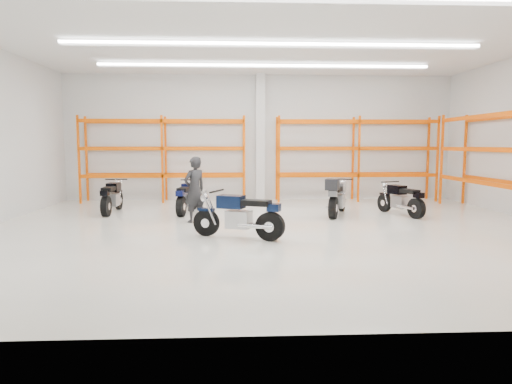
{
  "coord_description": "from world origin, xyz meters",
  "views": [
    {
      "loc": [
        -0.94,
        -10.65,
        2.04
      ],
      "look_at": [
        -0.41,
        0.5,
        0.85
      ],
      "focal_mm": 32.0,
      "sensor_mm": 36.0,
      "label": 1
    }
  ],
  "objects_px": {
    "motorcycle_back_b": "(187,198)",
    "standing_man": "(195,190)",
    "motorcycle_back_c": "(337,197)",
    "structural_column": "(260,138)",
    "motorcycle_main": "(242,217)",
    "motorcycle_back_d": "(402,200)",
    "motorcycle_back_a": "(112,198)"
  },
  "relations": [
    {
      "from": "motorcycle_back_b",
      "to": "standing_man",
      "type": "height_order",
      "value": "standing_man"
    },
    {
      "from": "motorcycle_back_c",
      "to": "structural_column",
      "type": "xyz_separation_m",
      "value": [
        -1.95,
        3.81,
        1.72
      ]
    },
    {
      "from": "motorcycle_main",
      "to": "motorcycle_back_d",
      "type": "xyz_separation_m",
      "value": [
        4.6,
        2.97,
        -0.04
      ]
    },
    {
      "from": "motorcycle_main",
      "to": "motorcycle_back_d",
      "type": "relative_size",
      "value": 1.08
    },
    {
      "from": "structural_column",
      "to": "motorcycle_back_d",
      "type": "bearing_deg",
      "value": -45.12
    },
    {
      "from": "motorcycle_back_a",
      "to": "motorcycle_back_d",
      "type": "height_order",
      "value": "motorcycle_back_a"
    },
    {
      "from": "motorcycle_back_d",
      "to": "structural_column",
      "type": "distance_m",
      "value": 5.7
    },
    {
      "from": "motorcycle_back_a",
      "to": "motorcycle_back_c",
      "type": "distance_m",
      "value": 6.54
    },
    {
      "from": "motorcycle_main",
      "to": "motorcycle_back_d",
      "type": "distance_m",
      "value": 5.48
    },
    {
      "from": "motorcycle_back_a",
      "to": "structural_column",
      "type": "bearing_deg",
      "value": 33.58
    },
    {
      "from": "motorcycle_back_a",
      "to": "standing_man",
      "type": "bearing_deg",
      "value": -32.68
    },
    {
      "from": "motorcycle_back_d",
      "to": "structural_column",
      "type": "bearing_deg",
      "value": 134.88
    },
    {
      "from": "motorcycle_main",
      "to": "motorcycle_back_a",
      "type": "relative_size",
      "value": 1.0
    },
    {
      "from": "standing_man",
      "to": "motorcycle_back_a",
      "type": "bearing_deg",
      "value": -72.28
    },
    {
      "from": "motorcycle_back_c",
      "to": "standing_man",
      "type": "relative_size",
      "value": 1.21
    },
    {
      "from": "motorcycle_back_d",
      "to": "motorcycle_main",
      "type": "bearing_deg",
      "value": -147.16
    },
    {
      "from": "motorcycle_back_c",
      "to": "motorcycle_back_d",
      "type": "height_order",
      "value": "motorcycle_back_c"
    },
    {
      "from": "motorcycle_main",
      "to": "motorcycle_back_b",
      "type": "distance_m",
      "value": 3.98
    },
    {
      "from": "motorcycle_back_b",
      "to": "motorcycle_back_c",
      "type": "xyz_separation_m",
      "value": [
        4.29,
        -0.67,
        0.08
      ]
    },
    {
      "from": "motorcycle_back_b",
      "to": "motorcycle_back_c",
      "type": "height_order",
      "value": "motorcycle_back_c"
    },
    {
      "from": "motorcycle_back_a",
      "to": "motorcycle_back_d",
      "type": "distance_m",
      "value": 8.4
    },
    {
      "from": "motorcycle_main",
      "to": "motorcycle_back_b",
      "type": "bearing_deg",
      "value": 113.01
    },
    {
      "from": "motorcycle_back_b",
      "to": "standing_man",
      "type": "relative_size",
      "value": 1.14
    },
    {
      "from": "motorcycle_back_d",
      "to": "structural_column",
      "type": "relative_size",
      "value": 0.41
    },
    {
      "from": "motorcycle_back_a",
      "to": "motorcycle_back_c",
      "type": "bearing_deg",
      "value": -6.98
    },
    {
      "from": "motorcycle_main",
      "to": "motorcycle_back_b",
      "type": "height_order",
      "value": "motorcycle_main"
    },
    {
      "from": "standing_man",
      "to": "motorcycle_back_d",
      "type": "bearing_deg",
      "value": 148.61
    },
    {
      "from": "motorcycle_back_d",
      "to": "standing_man",
      "type": "height_order",
      "value": "standing_man"
    },
    {
      "from": "structural_column",
      "to": "standing_man",
      "type": "bearing_deg",
      "value": -112.91
    },
    {
      "from": "motorcycle_back_c",
      "to": "structural_column",
      "type": "distance_m",
      "value": 4.61
    },
    {
      "from": "motorcycle_back_b",
      "to": "motorcycle_back_d",
      "type": "relative_size",
      "value": 1.06
    },
    {
      "from": "motorcycle_back_a",
      "to": "motorcycle_back_c",
      "type": "relative_size",
      "value": 0.96
    }
  ]
}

